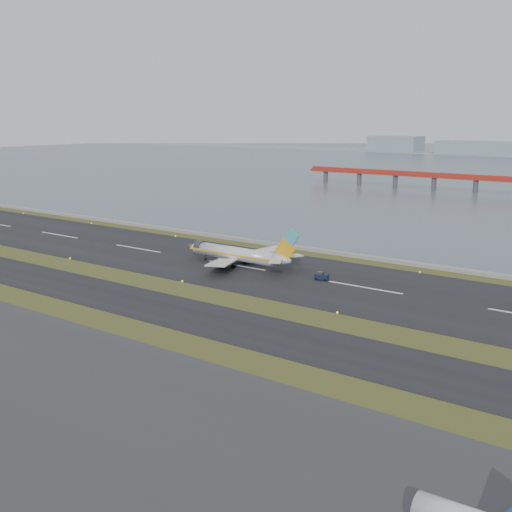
# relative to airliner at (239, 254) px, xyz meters

# --- Properties ---
(ground) EXTENTS (1000.00, 1000.00, 0.00)m
(ground) POSITION_rel_airliner_xyz_m (-1.03, -29.84, -3.46)
(ground) COLOR #334117
(ground) RESTS_ON ground
(taxiway_strip) EXTENTS (1000.00, 18.00, 0.10)m
(taxiway_strip) POSITION_rel_airliner_xyz_m (-1.03, -41.84, -3.41)
(taxiway_strip) COLOR black
(taxiway_strip) RESTS_ON ground
(runway_strip) EXTENTS (1000.00, 45.00, 0.10)m
(runway_strip) POSITION_rel_airliner_xyz_m (-1.03, 0.16, -3.41)
(runway_strip) COLOR black
(runway_strip) RESTS_ON ground
(seawall) EXTENTS (1000.00, 2.50, 1.00)m
(seawall) POSITION_rel_airliner_xyz_m (-1.03, 30.16, -2.96)
(seawall) COLOR gray
(seawall) RESTS_ON ground
(airliner) EXTENTS (38.52, 32.89, 12.80)m
(airliner) POSITION_rel_airliner_xyz_m (0.00, 0.00, 0.00)
(airliner) COLOR silver
(airliner) RESTS_ON ground
(pushback_tug) EXTENTS (3.75, 2.63, 2.19)m
(pushback_tug) POSITION_rel_airliner_xyz_m (26.58, 0.29, -2.39)
(pushback_tug) COLOR #121B32
(pushback_tug) RESTS_ON ground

